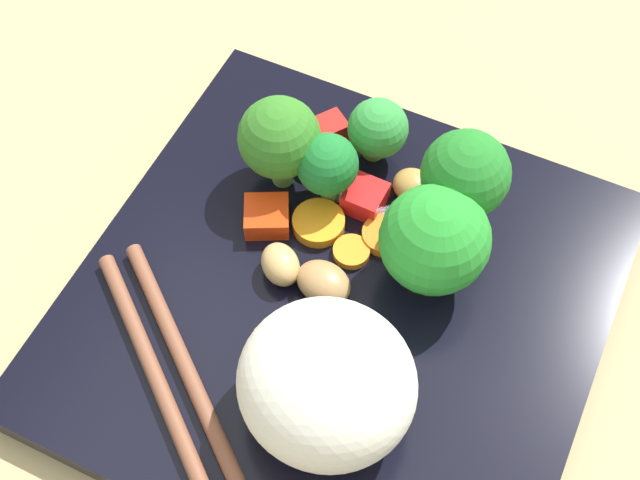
% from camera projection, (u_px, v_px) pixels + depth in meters
% --- Properties ---
extents(ground_plane, '(1.10, 1.10, 0.02)m').
position_uv_depth(ground_plane, '(338.00, 320.00, 0.50)').
color(ground_plane, tan).
extents(square_plate, '(0.27, 0.27, 0.02)m').
position_uv_depth(square_plate, '(339.00, 305.00, 0.48)').
color(square_plate, black).
rests_on(square_plate, ground_plane).
extents(rice_mound, '(0.11, 0.11, 0.06)m').
position_uv_depth(rice_mound, '(327.00, 383.00, 0.41)').
color(rice_mound, white).
rests_on(rice_mound, square_plate).
extents(broccoli_floret_0, '(0.05, 0.05, 0.06)m').
position_uv_depth(broccoli_floret_0, '(279.00, 139.00, 0.49)').
color(broccoli_floret_0, '#6FB151').
rests_on(broccoli_floret_0, square_plate).
extents(broccoli_floret_1, '(0.03, 0.03, 0.04)m').
position_uv_depth(broccoli_floret_1, '(378.00, 129.00, 0.51)').
color(broccoli_floret_1, '#72A946').
rests_on(broccoli_floret_1, square_plate).
extents(broccoli_floret_2, '(0.03, 0.03, 0.05)m').
position_uv_depth(broccoli_floret_2, '(327.00, 166.00, 0.49)').
color(broccoli_floret_2, '#579448').
rests_on(broccoli_floret_2, square_plate).
extents(broccoli_floret_3, '(0.06, 0.06, 0.07)m').
position_uv_depth(broccoli_floret_3, '(434.00, 241.00, 0.45)').
color(broccoli_floret_3, '#57963C').
rests_on(broccoli_floret_3, square_plate).
extents(broccoli_floret_4, '(0.05, 0.05, 0.07)m').
position_uv_depth(broccoli_floret_4, '(464.00, 178.00, 0.46)').
color(broccoli_floret_4, '#60AF4E').
rests_on(broccoli_floret_4, square_plate).
extents(carrot_slice_0, '(0.03, 0.03, 0.01)m').
position_uv_depth(carrot_slice_0, '(315.00, 162.00, 0.52)').
color(carrot_slice_0, orange).
rests_on(carrot_slice_0, square_plate).
extents(carrot_slice_1, '(0.03, 0.03, 0.01)m').
position_uv_depth(carrot_slice_1, '(385.00, 235.00, 0.49)').
color(carrot_slice_1, orange).
rests_on(carrot_slice_1, square_plate).
extents(carrot_slice_2, '(0.04, 0.04, 0.01)m').
position_uv_depth(carrot_slice_2, '(319.00, 223.00, 0.50)').
color(carrot_slice_2, orange).
rests_on(carrot_slice_2, square_plate).
extents(carrot_slice_3, '(0.03, 0.03, 0.00)m').
position_uv_depth(carrot_slice_3, '(351.00, 252.00, 0.49)').
color(carrot_slice_3, orange).
rests_on(carrot_slice_3, square_plate).
extents(pepper_chunk_0, '(0.03, 0.03, 0.01)m').
position_uv_depth(pepper_chunk_0, '(267.00, 216.00, 0.50)').
color(pepper_chunk_0, red).
rests_on(pepper_chunk_0, square_plate).
extents(pepper_chunk_1, '(0.02, 0.02, 0.01)m').
position_uv_depth(pepper_chunk_1, '(365.00, 198.00, 0.50)').
color(pepper_chunk_1, red).
rests_on(pepper_chunk_1, square_plate).
extents(pepper_chunk_2, '(0.03, 0.03, 0.01)m').
position_uv_depth(pepper_chunk_2, '(327.00, 130.00, 0.53)').
color(pepper_chunk_2, red).
rests_on(pepper_chunk_2, square_plate).
extents(chicken_piece_0, '(0.03, 0.03, 0.02)m').
position_uv_depth(chicken_piece_0, '(282.00, 261.00, 0.48)').
color(chicken_piece_0, tan).
rests_on(chicken_piece_0, square_plate).
extents(chicken_piece_1, '(0.03, 0.03, 0.02)m').
position_uv_depth(chicken_piece_1, '(413.00, 186.00, 0.50)').
color(chicken_piece_1, '#BE8C44').
rests_on(chicken_piece_1, square_plate).
extents(chicken_piece_2, '(0.03, 0.03, 0.02)m').
position_uv_depth(chicken_piece_2, '(327.00, 277.00, 0.47)').
color(chicken_piece_2, '#B08250').
rests_on(chicken_piece_2, square_plate).
extents(chopstick_pair, '(0.14, 0.17, 0.01)m').
position_uv_depth(chopstick_pair, '(188.00, 413.00, 0.44)').
color(chopstick_pair, brown).
rests_on(chopstick_pair, square_plate).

